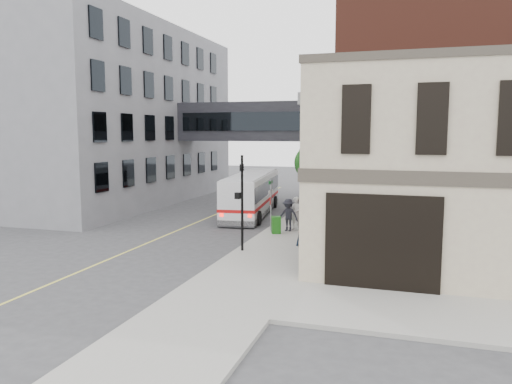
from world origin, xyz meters
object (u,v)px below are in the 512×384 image
Objects in this scene: pedestrian_b at (306,217)px; pedestrian_c at (288,215)px; bus at (252,192)px; sandwich_board at (300,236)px; newspaper_box at (276,225)px; pedestrian_a at (296,213)px.

pedestrian_c reaches higher than pedestrian_b.
pedestrian_c is (3.93, -5.50, -0.50)m from bus.
newspaper_box is at bearing 117.91° from sandwich_board.
pedestrian_c is 1.93× the size of sandwich_board.
pedestrian_b is at bearing 86.00° from sandwich_board.
bus is at bearing 112.91° from pedestrian_b.
pedestrian_b is at bearing -1.93° from newspaper_box.
newspaper_box is (3.46, -6.37, -0.94)m from bus.
bus is 6.66m from pedestrian_a.
pedestrian_a is (4.28, -5.08, -0.46)m from bus.
bus is at bearing 111.13° from sandwich_board.
pedestrian_a is 1.60m from newspaper_box.
pedestrian_c reaches higher than sandwich_board.
pedestrian_b is at bearing -4.27° from pedestrian_c.
bus reaches higher than newspaper_box.
pedestrian_b is 0.99× the size of pedestrian_c.
bus is 7.63m from pedestrian_b.
sandwich_board is at bearing -51.96° from pedestrian_a.
pedestrian_a reaches higher than pedestrian_c.
pedestrian_b is 3.09m from sandwich_board.
newspaper_box is at bearing -111.07° from pedestrian_c.
pedestrian_a is 2.01× the size of sandwich_board.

